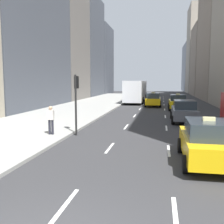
{
  "coord_description": "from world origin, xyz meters",
  "views": [
    {
      "loc": [
        2.21,
        -4.15,
        3.23
      ],
      "look_at": [
        -0.47,
        10.02,
        1.52
      ],
      "focal_mm": 42.0,
      "sensor_mm": 36.0,
      "label": 1
    }
  ],
  "objects_px": {
    "taxi_second": "(153,100)",
    "traffic_light_pole": "(76,95)",
    "city_bus": "(136,91)",
    "sedan_black_near": "(184,111)",
    "taxi_third": "(178,102)",
    "pedestrian_mid_block": "(51,119)",
    "taxi_lead": "(207,141)"
  },
  "relations": [
    {
      "from": "sedan_black_near",
      "to": "traffic_light_pole",
      "type": "distance_m",
      "value": 9.43
    },
    {
      "from": "taxi_third",
      "to": "traffic_light_pole",
      "type": "relative_size",
      "value": 1.22
    },
    {
      "from": "pedestrian_mid_block",
      "to": "traffic_light_pole",
      "type": "relative_size",
      "value": 0.46
    },
    {
      "from": "taxi_second",
      "to": "taxi_lead",
      "type": "bearing_deg",
      "value": -83.09
    },
    {
      "from": "taxi_second",
      "to": "traffic_light_pole",
      "type": "relative_size",
      "value": 1.22
    },
    {
      "from": "sedan_black_near",
      "to": "pedestrian_mid_block",
      "type": "xyz_separation_m",
      "value": [
        -8.03,
        -7.21,
        0.19
      ]
    },
    {
      "from": "taxi_third",
      "to": "sedan_black_near",
      "type": "xyz_separation_m",
      "value": [
        0.0,
        -8.75,
        0.0
      ]
    },
    {
      "from": "city_bus",
      "to": "pedestrian_mid_block",
      "type": "xyz_separation_m",
      "value": [
        -2.42,
        -25.87,
        -0.72
      ]
    },
    {
      "from": "taxi_third",
      "to": "city_bus",
      "type": "relative_size",
      "value": 0.38
    },
    {
      "from": "taxi_lead",
      "to": "sedan_black_near",
      "type": "relative_size",
      "value": 0.97
    },
    {
      "from": "city_bus",
      "to": "traffic_light_pole",
      "type": "xyz_separation_m",
      "value": [
        -1.14,
        -25.06,
        0.62
      ]
    },
    {
      "from": "taxi_second",
      "to": "city_bus",
      "type": "relative_size",
      "value": 0.38
    },
    {
      "from": "sedan_black_near",
      "to": "taxi_lead",
      "type": "bearing_deg",
      "value": -90.0
    },
    {
      "from": "taxi_lead",
      "to": "taxi_second",
      "type": "distance_m",
      "value": 23.27
    },
    {
      "from": "taxi_third",
      "to": "sedan_black_near",
      "type": "relative_size",
      "value": 0.97
    },
    {
      "from": "taxi_third",
      "to": "city_bus",
      "type": "height_order",
      "value": "city_bus"
    },
    {
      "from": "city_bus",
      "to": "traffic_light_pole",
      "type": "bearing_deg",
      "value": -92.6
    },
    {
      "from": "taxi_lead",
      "to": "sedan_black_near",
      "type": "distance_m",
      "value": 10.71
    },
    {
      "from": "taxi_second",
      "to": "taxi_third",
      "type": "xyz_separation_m",
      "value": [
        2.8,
        -3.64,
        0.0
      ]
    },
    {
      "from": "pedestrian_mid_block",
      "to": "traffic_light_pole",
      "type": "bearing_deg",
      "value": 32.37
    },
    {
      "from": "pedestrian_mid_block",
      "to": "taxi_third",
      "type": "bearing_deg",
      "value": 63.31
    },
    {
      "from": "taxi_second",
      "to": "sedan_black_near",
      "type": "distance_m",
      "value": 12.71
    },
    {
      "from": "taxi_third",
      "to": "pedestrian_mid_block",
      "type": "height_order",
      "value": "taxi_third"
    },
    {
      "from": "taxi_second",
      "to": "city_bus",
      "type": "bearing_deg",
      "value": 114.19
    },
    {
      "from": "city_bus",
      "to": "traffic_light_pole",
      "type": "distance_m",
      "value": 25.09
    },
    {
      "from": "taxi_second",
      "to": "traffic_light_pole",
      "type": "distance_m",
      "value": 19.27
    },
    {
      "from": "taxi_lead",
      "to": "pedestrian_mid_block",
      "type": "height_order",
      "value": "taxi_lead"
    },
    {
      "from": "city_bus",
      "to": "taxi_second",
      "type": "bearing_deg",
      "value": -65.81
    },
    {
      "from": "taxi_lead",
      "to": "sedan_black_near",
      "type": "xyz_separation_m",
      "value": [
        0.0,
        10.71,
        0.0
      ]
    },
    {
      "from": "city_bus",
      "to": "taxi_lead",
      "type": "bearing_deg",
      "value": -79.18
    },
    {
      "from": "sedan_black_near",
      "to": "city_bus",
      "type": "distance_m",
      "value": 19.5
    },
    {
      "from": "traffic_light_pole",
      "to": "sedan_black_near",
      "type": "bearing_deg",
      "value": 43.49
    }
  ]
}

